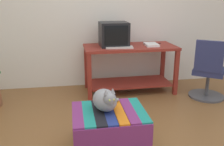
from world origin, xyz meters
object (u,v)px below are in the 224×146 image
desk (130,61)px  cat (105,100)px  tv_monitor (114,34)px  keyboard (119,47)px  book (151,45)px  ottoman_with_blanket (109,130)px  office_chair (208,74)px

desk → cat: bearing=-112.6°
tv_monitor → keyboard: 0.25m
tv_monitor → cat: 1.62m
desk → keyboard: size_ratio=3.54×
book → cat: size_ratio=0.74×
desk → keyboard: (-0.20, -0.15, 0.25)m
keyboard → book: size_ratio=1.45×
book → cat: book is taller
tv_monitor → ottoman_with_blanket: (-0.31, -1.56, -0.71)m
keyboard → cat: keyboard is taller
desk → book: (0.33, -0.04, 0.25)m
book → office_chair: 0.94m
desk → ottoman_with_blanket: desk is taller
cat → keyboard: bearing=59.2°
tv_monitor → office_chair: tv_monitor is taller
desk → tv_monitor: bearing=172.7°
keyboard → book: (0.52, 0.10, 0.00)m
book → ottoman_with_blanket: bearing=-118.0°
book → tv_monitor: bearing=176.0°
desk → office_chair: (1.07, -0.48, -0.12)m
book → office_chair: bearing=-27.7°
cat → office_chair: size_ratio=0.42×
ottoman_with_blanket → desk: bearing=69.8°
keyboard → ottoman_with_blanket: keyboard is taller
keyboard → office_chair: office_chair is taller
ottoman_with_blanket → cat: (-0.03, 0.03, 0.31)m
keyboard → office_chair: bearing=-10.0°
tv_monitor → keyboard: bearing=-74.0°
ottoman_with_blanket → office_chair: office_chair is taller
tv_monitor → ottoman_with_blanket: size_ratio=0.60×
desk → cat: 1.61m
tv_monitor → ottoman_with_blanket: bearing=-102.4°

